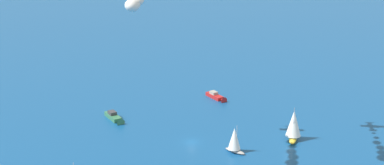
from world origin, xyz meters
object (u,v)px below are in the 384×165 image
(sailboat_near_centre, at_px, (234,140))
(sailboat_far_stbd, at_px, (294,125))
(motorboat_trailing, at_px, (217,97))
(motorboat_offshore, at_px, (115,118))

(sailboat_near_centre, xyz_separation_m, sailboat_far_stbd, (17.72, -7.33, 0.93))
(sailboat_far_stbd, relative_size, motorboat_trailing, 1.04)
(sailboat_far_stbd, relative_size, motorboat_offshore, 0.98)
(sailboat_far_stbd, distance_m, motorboat_trailing, 40.16)
(motorboat_trailing, bearing_deg, sailboat_near_centre, -134.20)
(sailboat_near_centre, relative_size, motorboat_offshore, 0.78)
(sailboat_near_centre, xyz_separation_m, motorboat_trailing, (29.90, 30.74, -2.91))
(motorboat_trailing, bearing_deg, sailboat_far_stbd, -107.74)
(motorboat_offshore, bearing_deg, sailboat_far_stbd, -64.41)
(motorboat_offshore, bearing_deg, motorboat_trailing, -17.42)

